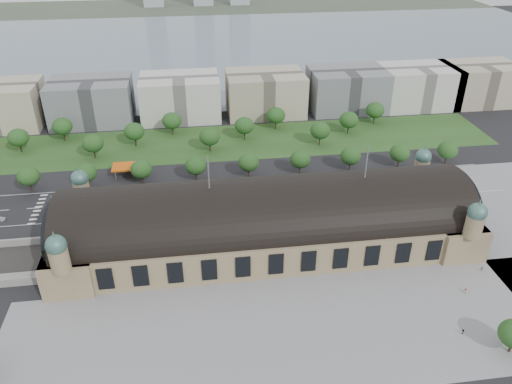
{
  "coord_description": "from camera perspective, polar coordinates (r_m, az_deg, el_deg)",
  "views": [
    {
      "loc": [
        -24.4,
        -148.37,
        109.81
      ],
      "look_at": [
        -1.84,
        14.88,
        14.0
      ],
      "focal_mm": 35.0,
      "sensor_mm": 36.0,
      "label": 1
    }
  ],
  "objects": [
    {
      "name": "station",
      "position": [
        180.32,
        1.23,
        -3.34
      ],
      "size": [
        150.0,
        48.4,
        44.3
      ],
      "color": "#97805D",
      "rests_on": "ground"
    },
    {
      "name": "parked_car_3",
      "position": [
        203.91,
        -15.46,
        -3.42
      ],
      "size": [
        4.16,
        3.61,
        1.35
      ],
      "primitive_type": "imported",
      "rotation": [
        0.0,
        0.0,
        -0.95
      ],
      "color": "slate",
      "rests_on": "ground"
    },
    {
      "name": "tree_row_2",
      "position": [
        230.87,
        -18.89,
        2.1
      ],
      "size": [
        9.6,
        9.6,
        11.52
      ],
      "color": "#2D2116",
      "rests_on": "ground"
    },
    {
      "name": "tree_row_8",
      "position": [
        245.61,
        16.1,
        4.29
      ],
      "size": [
        9.6,
        9.6,
        11.52
      ],
      "color": "#2D2116",
      "rests_on": "ground"
    },
    {
      "name": "tree_belt_10",
      "position": [
        276.96,
        10.57,
        8.09
      ],
      "size": [
        10.4,
        10.4,
        12.48
      ],
      "color": "#2D2116",
      "rests_on": "ground"
    },
    {
      "name": "traffic_car_2",
      "position": [
        217.07,
        -16.67,
        -1.42
      ],
      "size": [
        5.0,
        2.5,
        1.36
      ],
      "primitive_type": "imported",
      "rotation": [
        0.0,
        0.0,
        -1.62
      ],
      "color": "black",
      "rests_on": "ground"
    },
    {
      "name": "parked_car_2",
      "position": [
        205.33,
        -10.48,
        -2.51
      ],
      "size": [
        4.94,
        3.36,
        1.33
      ],
      "primitive_type": "imported",
      "rotation": [
        0.0,
        0.0,
        -1.21
      ],
      "color": "#201B4D",
      "rests_on": "ground"
    },
    {
      "name": "tree_row_7",
      "position": [
        237.22,
        10.76,
        4.04
      ],
      "size": [
        9.6,
        9.6,
        11.52
      ],
      "color": "#2D2116",
      "rests_on": "ground"
    },
    {
      "name": "tree_belt_7",
      "position": [
        265.21,
        -1.34,
        7.6
      ],
      "size": [
        10.4,
        10.4,
        12.48
      ],
      "color": "#2D2116",
      "rests_on": "ground"
    },
    {
      "name": "road_slab",
      "position": [
        216.36,
        -5.61,
        -0.49
      ],
      "size": [
        260.0,
        26.0,
        0.1
      ],
      "primitive_type": "cube",
      "color": "black",
      "rests_on": "ground"
    },
    {
      "name": "parked_car_1",
      "position": [
        206.84,
        -14.56,
        -2.77
      ],
      "size": [
        5.21,
        3.8,
        1.32
      ],
      "primitive_type": "imported",
      "rotation": [
        0.0,
        0.0,
        -1.19
      ],
      "color": "maroon",
      "rests_on": "ground"
    },
    {
      "name": "office_5",
      "position": [
        312.49,
        10.35,
        11.45
      ],
      "size": [
        45.0,
        32.0,
        24.0
      ],
      "primitive_type": "cube",
      "color": "gray",
      "rests_on": "ground"
    },
    {
      "name": "far_shore",
      "position": [
        656.09,
        -6.0,
        20.39
      ],
      "size": [
        700.0,
        120.0,
        0.14
      ],
      "primitive_type": "cube",
      "color": "#44513D",
      "rests_on": "ground"
    },
    {
      "name": "tree_belt_11",
      "position": [
        293.7,
        13.45,
        9.07
      ],
      "size": [
        10.4,
        10.4,
        12.48
      ],
      "color": "#2D2116",
      "rests_on": "ground"
    },
    {
      "name": "tree_row_6",
      "position": [
        231.03,
        5.07,
        3.74
      ],
      "size": [
        9.6,
        9.6,
        11.52
      ],
      "color": "#2D2116",
      "rests_on": "ground"
    },
    {
      "name": "office_2",
      "position": [
        303.03,
        -18.27,
        9.82
      ],
      "size": [
        45.0,
        32.0,
        24.0
      ],
      "primitive_type": "cube",
      "color": "gray",
      "rests_on": "ground"
    },
    {
      "name": "office_7",
      "position": [
        347.73,
        24.09,
        11.25
      ],
      "size": [
        45.0,
        32.0,
        24.0
      ],
      "primitive_type": "cube",
      "color": "#B8AD91",
      "rests_on": "ground"
    },
    {
      "name": "tree_belt_8",
      "position": [
        278.79,
        2.29,
        8.74
      ],
      "size": [
        10.4,
        10.4,
        12.48
      ],
      "color": "#2D2116",
      "rests_on": "ground"
    },
    {
      "name": "office_6",
      "position": [
        328.89,
        17.99,
        11.42
      ],
      "size": [
        45.0,
        32.0,
        24.0
      ],
      "primitive_type": "cube",
      "color": "silver",
      "rests_on": "ground"
    },
    {
      "name": "office_3",
      "position": [
        297.94,
        -8.65,
        10.67
      ],
      "size": [
        45.0,
        32.0,
        24.0
      ],
      "primitive_type": "cube",
      "color": "silver",
      "rests_on": "ground"
    },
    {
      "name": "parked_car_0",
      "position": [
        206.99,
        -19.9,
        -3.67
      ],
      "size": [
        4.57,
        3.85,
        1.48
      ],
      "primitive_type": "imported",
      "rotation": [
        0.0,
        0.0,
        -0.96
      ],
      "color": "black",
      "rests_on": "ground"
    },
    {
      "name": "grass_belt",
      "position": [
        265.34,
        -5.15,
        5.6
      ],
      "size": [
        300.0,
        45.0,
        0.1
      ],
      "primitive_type": "cube",
      "color": "#2A481C",
      "rests_on": "ground"
    },
    {
      "name": "parked_car_6",
      "position": [
        202.39,
        -8.04,
        -2.75
      ],
      "size": [
        6.1,
        4.63,
        1.65
      ],
      "primitive_type": "imported",
      "rotation": [
        0.0,
        0.0,
        -1.1
      ],
      "color": "black",
      "rests_on": "ground"
    },
    {
      "name": "pedestrian_4",
      "position": [
        163.32,
        22.55,
        -14.56
      ],
      "size": [
        1.31,
        1.13,
        1.89
      ],
      "primitive_type": "imported",
      "rotation": [
        0.0,
        0.0,
        3.75
      ],
      "color": "gray",
      "rests_on": "ground"
    },
    {
      "name": "petrol_station",
      "position": [
        240.7,
        -14.08,
        2.85
      ],
      "size": [
        14.0,
        13.0,
        5.05
      ],
      "color": "#DA580C",
      "rests_on": "ground"
    },
    {
      "name": "ground",
      "position": [
        186.19,
        1.2,
        -5.98
      ],
      "size": [
        900.0,
        900.0,
        0.0
      ],
      "primitive_type": "plane",
      "color": "black",
      "rests_on": "ground"
    },
    {
      "name": "tree_belt_6",
      "position": [
        252.9,
        -5.33,
        6.31
      ],
      "size": [
        10.4,
        10.4,
        12.48
      ],
      "color": "#2D2116",
      "rests_on": "ground"
    },
    {
      "name": "plaza_south",
      "position": [
        155.35,
        7.58,
        -15.15
      ],
      "size": [
        190.0,
        48.0,
        0.12
      ],
      "primitive_type": "cube",
      "color": "gray",
      "rests_on": "ground"
    },
    {
      "name": "bus_mid",
      "position": [
        211.59,
        3.83,
        -0.65
      ],
      "size": [
        11.69,
        2.92,
        3.24
      ],
      "primitive_type": "imported",
      "rotation": [
        0.0,
        0.0,
        1.55
      ],
      "color": "#BFB1AF",
      "rests_on": "ground"
    },
    {
      "name": "tree_row_4",
      "position": [
        225.91,
        -6.92,
        2.99
      ],
      "size": [
        9.6,
        9.6,
        11.52
      ],
      "color": "#2D2116",
      "rests_on": "ground"
    },
    {
      "name": "lake",
      "position": [
        460.33,
        -4.79,
        16.27
      ],
      "size": [
        700.0,
        320.0,
        0.08
      ],
      "primitive_type": "cube",
      "color": "slate",
      "rests_on": "ground"
    },
    {
      "name": "tree_row_5",
      "position": [
        227.22,
        -0.86,
        3.39
      ],
      "size": [
        9.6,
        9.6,
        11.52
      ],
      "color": "#2D2116",
      "rests_on": "ground"
    },
    {
      "name": "tree_belt_3",
      "position": [
        257.39,
        -18.14,
        5.32
      ],
      "size": [
        10.4,
        10.4,
        12.48
      ],
      "color": "#2D2116",
      "rests_on": "ground"
    },
    {
      "name": "bus_east",
      "position": [
        215.05,
        9.2,
        -0.43
      ],
      "size": [
        12.45,
        3.32,
        3.44
      ],
      "primitive_type": "imported",
      "rotation": [
        0.0,
        0.0,
        1.54
      ],
      "color": "beige",
      "rests_on": "ground"
    },
    {
      "name": "office_4",
      "position": [
        301.18,
        1.06,
        11.22
      ],
      "size": [
        45.0,
        32.0,
        24.0
      ],
      "primitive_type": "cube",
      "color": "#B8AD91",
      "rests_on": "ground"
    },
    {
      "name": "traffic_car_4",
      "position": [
        210.48,
        2.74,
        -1.05
      ],
      "size": [
        5.01,
        2.38,
        1.66
      ],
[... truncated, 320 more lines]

